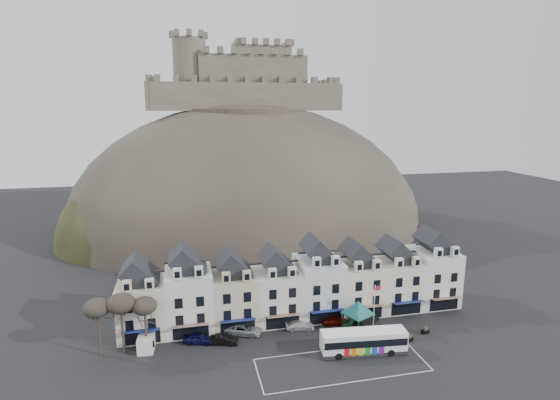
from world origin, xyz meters
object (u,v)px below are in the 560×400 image
(flagpole, at_px, (375,306))
(car_maroon, at_px, (335,320))
(red_buoy, at_px, (392,343))
(white_van, at_px, (147,340))
(car_charcoal, at_px, (368,319))
(car_silver, at_px, (243,329))
(car_white, at_px, (300,325))
(bus, at_px, (363,341))
(bus_shelter, at_px, (358,308))
(car_navy, at_px, (198,338))
(car_black, at_px, (224,340))

(flagpole, distance_m, car_maroon, 7.07)
(red_buoy, height_order, white_van, white_van)
(white_van, relative_size, car_charcoal, 1.26)
(car_silver, xyz_separation_m, car_charcoal, (19.41, -0.81, -0.13))
(car_white, bearing_deg, car_maroon, -79.78)
(red_buoy, xyz_separation_m, car_white, (-10.89, 8.45, -0.43))
(bus, height_order, car_silver, bus)
(bus_shelter, height_order, car_maroon, bus_shelter)
(flagpole, xyz_separation_m, white_van, (-32.61, 3.38, -3.24))
(white_van, xyz_separation_m, car_maroon, (27.84, 0.35, -0.42))
(bus, xyz_separation_m, bus_shelter, (1.62, 5.92, 1.87))
(bus_shelter, height_order, car_white, bus_shelter)
(red_buoy, xyz_separation_m, car_navy, (-26.00, 7.80, -0.33))
(bus, xyz_separation_m, red_buoy, (4.14, -0.26, -0.74))
(car_black, bearing_deg, red_buoy, -88.44)
(red_buoy, bearing_deg, car_charcoal, 90.00)
(car_silver, bearing_deg, car_charcoal, -71.70)
(bus_shelter, distance_m, car_white, 9.19)
(car_maroon, bearing_deg, car_white, 102.06)
(bus_shelter, xyz_separation_m, car_white, (-8.37, 2.27, -3.05))
(bus_shelter, xyz_separation_m, flagpole, (2.10, -1.18, 0.66))
(white_van, distance_m, car_black, 10.68)
(red_buoy, relative_size, car_navy, 0.48)
(bus_shelter, distance_m, car_silver, 17.35)
(bus, height_order, car_black, bus)
(white_van, xyz_separation_m, car_navy, (7.04, -0.59, -0.36))
(flagpole, relative_size, car_charcoal, 1.94)
(bus, xyz_separation_m, car_navy, (-21.86, 7.54, -1.08))
(car_navy, height_order, car_maroon, car_navy)
(flagpole, distance_m, car_navy, 25.97)
(car_navy, xyz_separation_m, car_white, (15.11, 0.65, -0.10))
(flagpole, relative_size, car_silver, 1.39)
(flagpole, xyz_separation_m, car_navy, (-25.57, 2.79, -3.60))
(bus_shelter, distance_m, car_black, 20.20)
(car_black, height_order, car_maroon, car_maroon)
(car_black, height_order, car_silver, car_silver)
(red_buoy, height_order, car_silver, red_buoy)
(bus_shelter, height_order, car_black, bus_shelter)
(car_black, xyz_separation_m, car_maroon, (17.30, 1.98, 0.01))
(car_navy, height_order, car_white, car_navy)
(bus, relative_size, bus_shelter, 1.75)
(car_silver, relative_size, car_white, 1.24)
(bus, distance_m, red_buoy, 4.22)
(bus, bearing_deg, red_buoy, 2.58)
(car_charcoal, bearing_deg, car_black, 72.54)
(flagpole, distance_m, car_silver, 19.71)
(bus, distance_m, car_maroon, 8.62)
(car_charcoal, bearing_deg, bus_shelter, 106.77)
(flagpole, relative_size, car_maroon, 1.90)
(red_buoy, xyz_separation_m, car_black, (-22.50, 6.76, -0.40))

